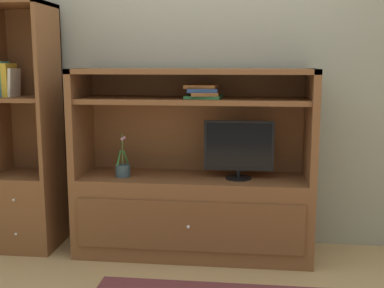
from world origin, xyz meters
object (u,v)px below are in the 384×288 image
media_console (193,194)px  tv_monitor (239,148)px  potted_plant (123,170)px  magazine_stack (203,92)px  upright_book_row (8,81)px  bookshelf_tall (27,170)px

media_console → tv_monitor: media_console is taller
tv_monitor → media_console: bearing=174.2°
potted_plant → magazine_stack: bearing=6.6°
tv_monitor → upright_book_row: 1.78m
magazine_stack → upright_book_row: bearing=-179.7°
bookshelf_tall → tv_monitor: bearing=-1.4°
media_console → potted_plant: 0.55m
tv_monitor → potted_plant: tv_monitor is taller
bookshelf_tall → upright_book_row: bookshelf_tall is taller
potted_plant → bookshelf_tall: size_ratio=0.17×
potted_plant → bookshelf_tall: bookshelf_tall is taller
magazine_stack → bookshelf_tall: bearing=179.8°
potted_plant → upright_book_row: size_ratio=1.21×
magazine_stack → bookshelf_tall: size_ratio=0.18×
media_console → tv_monitor: 0.49m
tv_monitor → upright_book_row: upright_book_row is taller
media_console → magazine_stack: 0.76m
bookshelf_tall → upright_book_row: 0.69m
potted_plant → media_console: bearing=7.4°
upright_book_row → magazine_stack: bearing=0.3°
magazine_stack → tv_monitor: bearing=-7.8°
tv_monitor → potted_plant: (-0.84, -0.03, -0.17)m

